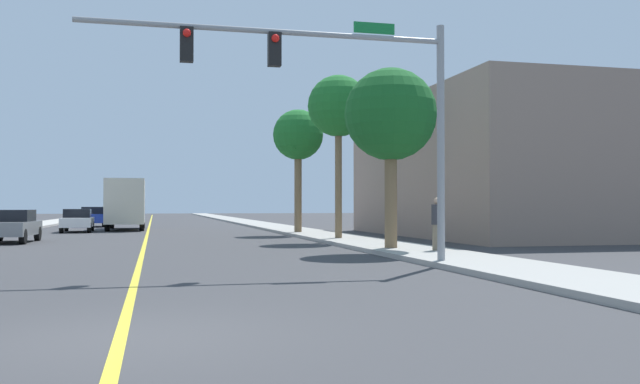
{
  "coord_description": "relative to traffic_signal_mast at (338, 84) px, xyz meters",
  "views": [
    {
      "loc": [
        0.39,
        -8.43,
        1.58
      ],
      "look_at": [
        6.69,
        17.38,
        2.13
      ],
      "focal_mm": 38.08,
      "sensor_mm": 36.0,
      "label": 1
    }
  ],
  "objects": [
    {
      "name": "palm_near",
      "position": [
        3.37,
        5.41,
        -0.03
      ],
      "size": [
        3.18,
        3.18,
        6.18
      ],
      "color": "brown",
      "rests_on": "sidewalk_right"
    },
    {
      "name": "traffic_signal_mast",
      "position": [
        0.0,
        0.0,
        0.0
      ],
      "size": [
        9.32,
        0.36,
        6.21
      ],
      "color": "gray",
      "rests_on": "sidewalk_right"
    },
    {
      "name": "palm_mid",
      "position": [
        3.49,
        12.7,
        1.3
      ],
      "size": [
        2.77,
        2.77,
        7.31
      ],
      "color": "brown",
      "rests_on": "sidewalk_right"
    },
    {
      "name": "lane_marking_center",
      "position": [
        -4.9,
        33.84,
        -4.69
      ],
      "size": [
        0.16,
        144.0,
        0.01
      ],
      "primitive_type": "cube",
      "color": "yellow",
      "rests_on": "ground"
    },
    {
      "name": "car_blue",
      "position": [
        -8.95,
        37.59,
        -3.91
      ],
      "size": [
        1.93,
        4.58,
        1.51
      ],
      "rotation": [
        0.0,
        0.0,
        -0.02
      ],
      "color": "#1E389E",
      "rests_on": "ground"
    },
    {
      "name": "sidewalk_left",
      "position": [
        -13.66,
        33.84,
        -4.62
      ],
      "size": [
        2.85,
        168.0,
        0.15
      ],
      "primitive_type": "cube",
      "color": "#B2ADA3",
      "rests_on": "ground"
    },
    {
      "name": "palm_far",
      "position": [
        3.18,
        19.99,
        0.72
      ],
      "size": [
        2.78,
        2.78,
        6.76
      ],
      "color": "brown",
      "rests_on": "sidewalk_right"
    },
    {
      "name": "pedestrian",
      "position": [
        4.38,
        3.81,
        -3.7
      ],
      "size": [
        0.38,
        0.38,
        1.71
      ],
      "rotation": [
        0.0,
        0.0,
        4.14
      ],
      "color": "#726651",
      "rests_on": "sidewalk_right"
    },
    {
      "name": "ground",
      "position": [
        -4.9,
        33.84,
        -4.7
      ],
      "size": [
        192.0,
        192.0,
        0.0
      ],
      "primitive_type": "plane",
      "color": "#38383A"
    },
    {
      "name": "car_gray",
      "position": [
        -10.52,
        14.99,
        -3.96
      ],
      "size": [
        1.95,
        4.14,
        1.41
      ],
      "rotation": [
        0.0,
        0.0,
        3.11
      ],
      "color": "slate",
      "rests_on": "ground"
    },
    {
      "name": "sidewalk_right",
      "position": [
        3.85,
        33.84,
        -4.62
      ],
      "size": [
        2.85,
        168.0,
        0.15
      ],
      "primitive_type": "cube",
      "color": "#9E9B93",
      "rests_on": "ground"
    },
    {
      "name": "car_white",
      "position": [
        -9.06,
        26.9,
        -3.97
      ],
      "size": [
        1.89,
        4.45,
        1.4
      ],
      "rotation": [
        0.0,
        0.0,
        0.04
      ],
      "color": "white",
      "rests_on": "ground"
    },
    {
      "name": "delivery_truck",
      "position": [
        -6.35,
        29.95,
        -2.96
      ],
      "size": [
        2.45,
        8.03,
        3.29
      ],
      "rotation": [
        0.0,
        0.0,
        0.01
      ],
      "color": "#194799",
      "rests_on": "ground"
    },
    {
      "name": "building_right_near",
      "position": [
        16.78,
        16.35,
        -1.1
      ],
      "size": [
        17.53,
        18.35,
        7.2
      ],
      "primitive_type": "cube",
      "color": "gray",
      "rests_on": "ground"
    }
  ]
}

